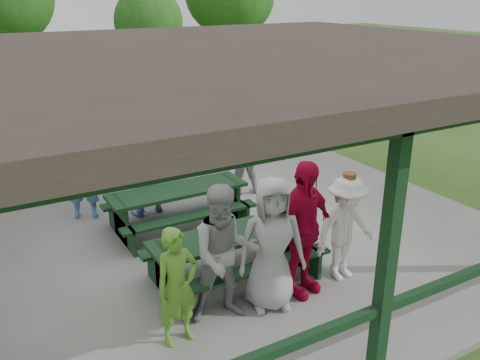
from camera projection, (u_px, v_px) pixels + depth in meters
ground at (217, 245)px, 8.79m from camera, size 90.00×90.00×0.00m
concrete_slab at (217, 242)px, 8.77m from camera, size 10.00×8.00×0.10m
pavilion_structure at (214, 59)px, 7.67m from camera, size 10.60×8.60×3.24m
picnic_table_near at (234, 249)px, 7.46m from camera, size 2.50×1.39×0.75m
picnic_table_far at (178, 203)px, 9.07m from camera, size 2.46×1.39×0.75m
table_setting at (237, 228)px, 7.40m from camera, size 2.41×0.45×0.10m
contestant_green at (177, 287)px, 6.00m from camera, size 0.59×0.42×1.51m
contestant_grey_left at (225, 254)px, 6.39m from camera, size 1.05×0.91×1.85m
contestant_grey_mid at (271, 244)px, 6.64m from camera, size 1.04×0.84×1.85m
contestant_red at (302, 229)px, 6.92m from camera, size 1.24×0.75×1.97m
contestant_white_fedora at (345, 228)px, 7.37m from camera, size 1.04×0.61×1.65m
spectator_lblue at (145, 171)px, 9.54m from camera, size 1.61×0.60×1.70m
spectator_blue at (81, 172)px, 9.31m from camera, size 0.79×0.66×1.84m
spectator_grey at (240, 153)px, 10.54m from camera, size 1.00×0.87×1.75m
pickup_truck at (133, 96)px, 17.27m from camera, size 5.68×3.56×1.46m
farm_trailer at (45, 120)px, 14.52m from camera, size 3.73×2.45×1.31m
tree_mid at (149, 22)px, 20.43m from camera, size 2.76×2.76×4.31m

